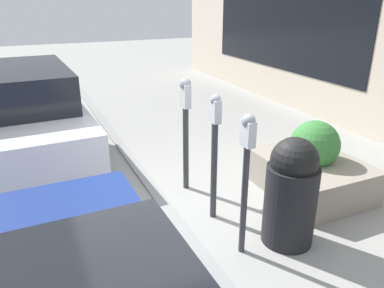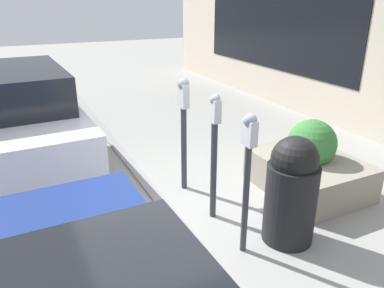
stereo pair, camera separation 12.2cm
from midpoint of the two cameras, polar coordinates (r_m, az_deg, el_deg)
The scene contains 8 objects.
ground_plane at distance 4.65m, azimuth -2.02°, elevation -11.90°, with size 40.00×40.00×0.00m, color #999993.
curb_strip at distance 4.61m, azimuth -2.95°, elevation -11.92°, with size 19.00×0.16×0.04m.
parking_meter_nearest at distance 3.72m, azimuth 7.58°, elevation -2.91°, with size 0.16×0.14×1.54m.
parking_meter_second at distance 4.35m, azimuth 2.60°, elevation -0.25°, with size 0.14×0.12×1.56m.
parking_meter_middle at distance 5.02m, azimuth -1.98°, elevation 3.88°, with size 0.18×0.15×1.58m.
planter_box at distance 5.45m, azimuth 16.78°, elevation -3.24°, with size 1.48×1.18×1.03m.
parked_car_middle at distance 6.78m, azimuth -26.60°, elevation 4.36°, with size 4.60×2.11×1.54m.
trash_bin at distance 4.19m, azimuth 14.11°, elevation -6.85°, with size 0.56×0.56×1.23m.
Camera 2 is at (-3.52, 1.61, 2.56)m, focal length 35.00 mm.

